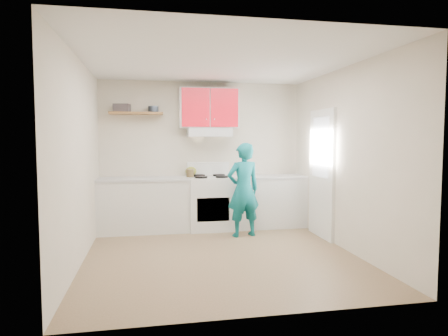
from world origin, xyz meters
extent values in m
plane|color=brown|center=(0.00, 0.00, 0.00)|extent=(3.80, 3.80, 0.00)
cube|color=white|center=(0.00, 0.00, 2.60)|extent=(3.60, 3.80, 0.04)
cube|color=beige|center=(0.00, 1.90, 1.30)|extent=(3.60, 0.04, 2.60)
cube|color=beige|center=(0.00, -1.90, 1.30)|extent=(3.60, 0.04, 2.60)
cube|color=beige|center=(-1.80, 0.00, 1.30)|extent=(0.04, 3.80, 2.60)
cube|color=beige|center=(1.80, 0.00, 1.30)|extent=(0.04, 3.80, 2.60)
cube|color=white|center=(1.78, 0.70, 1.02)|extent=(0.05, 0.85, 2.05)
cube|color=white|center=(1.75, 0.70, 1.45)|extent=(0.01, 0.55, 0.95)
cube|color=silver|center=(-1.04, 1.60, 0.45)|extent=(1.52, 0.60, 0.90)
cube|color=silver|center=(1.14, 1.60, 0.45)|extent=(1.32, 0.60, 0.90)
cube|color=white|center=(0.10, 1.57, 0.46)|extent=(0.76, 0.65, 0.92)
cube|color=silver|center=(0.10, 1.68, 1.70)|extent=(0.76, 0.44, 0.15)
cube|color=red|center=(0.10, 1.73, 2.12)|extent=(1.02, 0.33, 0.70)
cube|color=brown|center=(-1.15, 1.75, 2.02)|extent=(0.90, 0.30, 0.04)
cube|color=#463D41|center=(-1.39, 1.76, 2.11)|extent=(0.29, 0.24, 0.14)
cylinder|color=#333D4C|center=(-0.86, 1.78, 2.09)|extent=(0.23, 0.23, 0.11)
ellipsoid|color=olive|center=(-0.21, 1.83, 1.01)|extent=(0.26, 0.26, 0.17)
cylinder|color=#4D3D21|center=(-0.25, 1.63, 0.98)|extent=(0.16, 0.16, 0.16)
cube|color=olive|center=(0.99, 1.61, 0.91)|extent=(0.36, 0.29, 0.02)
cube|color=red|center=(1.42, 1.59, 0.90)|extent=(0.30, 0.25, 0.01)
imported|color=#0C6870|center=(0.55, 0.97, 0.76)|extent=(0.61, 0.46, 1.52)
camera|label=1|loc=(-0.94, -5.17, 1.58)|focal=31.54mm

